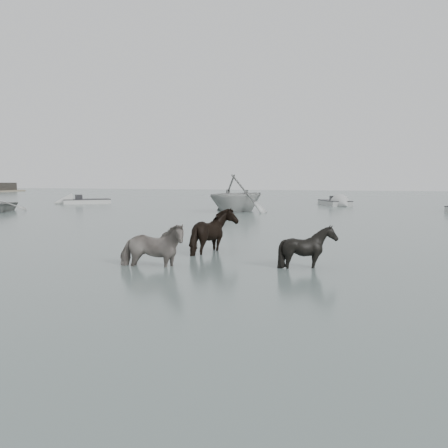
{
  "coord_description": "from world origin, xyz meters",
  "views": [
    {
      "loc": [
        3.07,
        -11.53,
        2.24
      ],
      "look_at": [
        -0.53,
        0.94,
        1.0
      ],
      "focal_mm": 40.0,
      "sensor_mm": 36.0,
      "label": 1
    }
  ],
  "objects": [
    {
      "name": "ground",
      "position": [
        0.0,
        0.0,
        0.0
      ],
      "size": [
        140.0,
        140.0,
        0.0
      ],
      "primitive_type": "plane",
      "color": "slate",
      "rests_on": "ground"
    },
    {
      "name": "rowboat_trail",
      "position": [
        -4.93,
        19.14,
        1.25
      ],
      "size": [
        5.81,
        6.09,
        2.5
      ],
      "primitive_type": "imported",
      "rotation": [
        0.0,
        0.0,
        2.66
      ],
      "color": "#B0B2AF",
      "rests_on": "ground"
    },
    {
      "name": "skiff_mid",
      "position": [
        0.59,
        28.21,
        0.38
      ],
      "size": [
        3.41,
        5.06,
        0.75
      ],
      "primitive_type": null,
      "rotation": [
        0.0,
        0.0,
        -1.16
      ],
      "color": "#A0A29F",
      "rests_on": "ground"
    },
    {
      "name": "pony_pinto",
      "position": [
        -2.04,
        -0.29,
        0.73
      ],
      "size": [
        1.84,
        1.06,
        1.46
      ],
      "primitive_type": "imported",
      "rotation": [
        0.0,
        0.0,
        1.73
      ],
      "color": "black",
      "rests_on": "ground"
    },
    {
      "name": "pony_dark",
      "position": [
        -1.24,
        2.42,
        0.79
      ],
      "size": [
        1.64,
        1.82,
        1.58
      ],
      "primitive_type": "imported",
      "rotation": [
        0.0,
        0.0,
        1.78
      ],
      "color": "black",
      "rests_on": "ground"
    },
    {
      "name": "pony_black",
      "position": [
        1.69,
        0.7,
        0.65
      ],
      "size": [
        1.46,
        1.38,
        1.3
      ],
      "primitive_type": "imported",
      "rotation": [
        0.0,
        0.0,
        1.24
      ],
      "color": "black",
      "rests_on": "ground"
    },
    {
      "name": "skiff_outer",
      "position": [
        -19.2,
        24.73,
        0.38
      ],
      "size": [
        5.08,
        4.42,
        0.75
      ],
      "primitive_type": null,
      "rotation": [
        0.0,
        0.0,
        3.79
      ],
      "color": "beige",
      "rests_on": "ground"
    }
  ]
}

